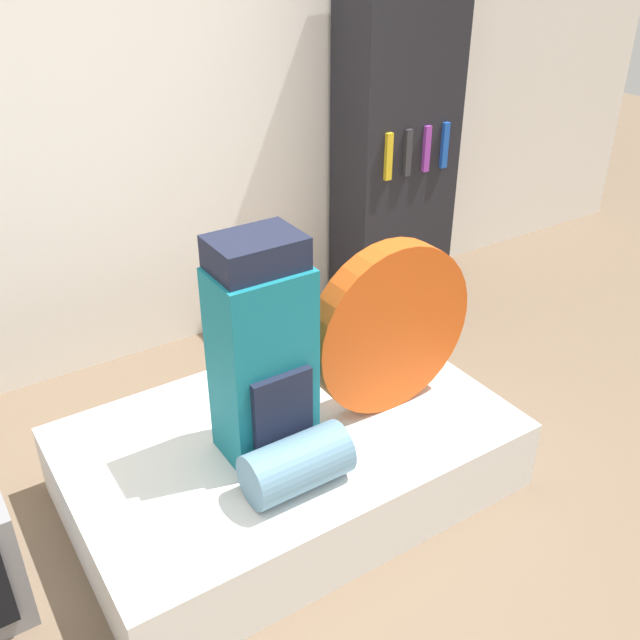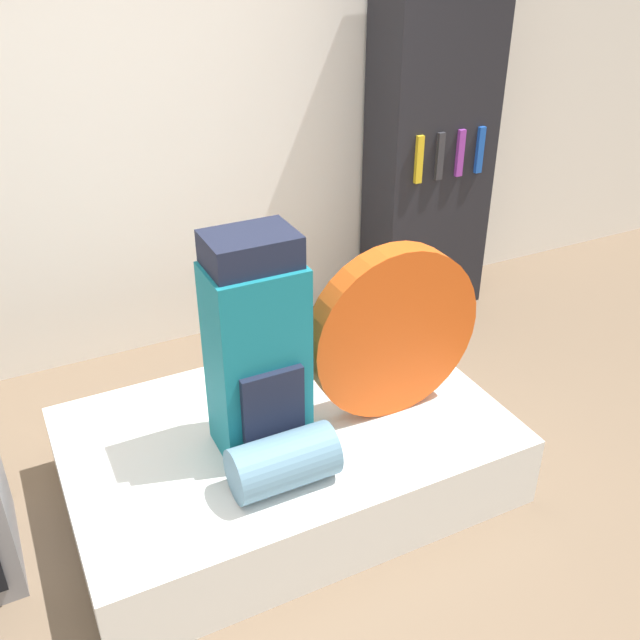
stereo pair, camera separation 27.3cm
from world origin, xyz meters
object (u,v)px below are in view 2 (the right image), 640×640
Objects in this scene: sleeping_roll at (283,462)px; bookshelf at (430,149)px; backpack at (257,349)px; tent_bag at (393,332)px.

sleeping_roll is 2.23m from bookshelf.
sleeping_roll is at bearing -94.12° from backpack.
sleeping_roll is (-0.02, -0.26, -0.32)m from backpack.
bookshelf is (1.56, 1.21, 0.22)m from backpack.
bookshelf reaches higher than sleeping_roll.
bookshelf reaches higher than tent_bag.
backpack is 0.42m from sleeping_roll.
backpack is at bearing 85.88° from sleeping_roll.
tent_bag is (0.57, -0.03, -0.06)m from backpack.
backpack reaches higher than tent_bag.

